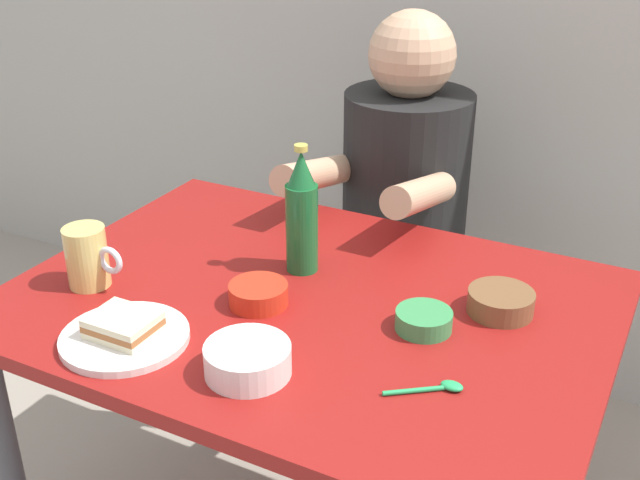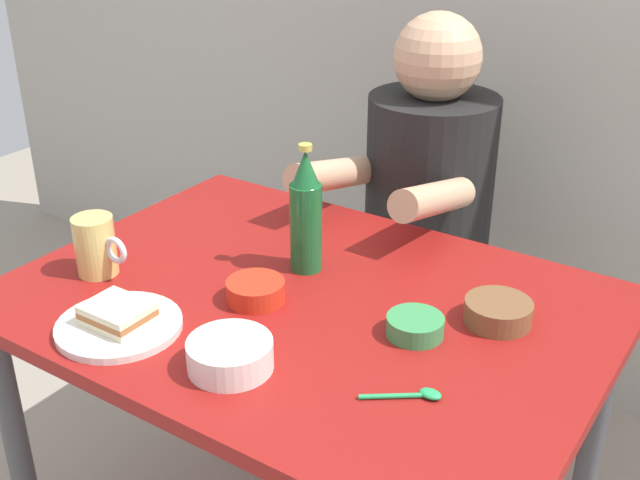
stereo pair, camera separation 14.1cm
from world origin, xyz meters
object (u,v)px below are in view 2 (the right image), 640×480
Objects in this scene: stool at (420,319)px; beer_mug at (96,246)px; dining_table at (306,339)px; plate_orange at (119,326)px; sandwich at (117,314)px; condiment_bowl_brown at (498,311)px; person_seated at (428,178)px; beer_bottle at (306,214)px.

beer_mug is (-0.34, -0.78, 0.45)m from stool.
plate_orange reaches higher than dining_table.
sandwich is 0.87× the size of beer_mug.
dining_table is 9.17× the size of condiment_bowl_brown.
person_seated is 2.75× the size of beer_bottle.
beer_bottle is 0.41m from condiment_bowl_brown.
sandwich reaches higher than condiment_bowl_brown.
beer_mug is 1.05× the size of condiment_bowl_brown.
person_seated is 0.90m from plate_orange.
plate_orange is 1.75× the size of beer_mug.
beer_mug is (-0.40, -0.15, 0.15)m from dining_table.
stool is 3.75× the size of condiment_bowl_brown.
dining_table is 0.63m from person_seated.
sandwich is 0.92× the size of condiment_bowl_brown.
condiment_bowl_brown is (0.40, 0.02, -0.10)m from beer_bottle.
sandwich reaches higher than plate_orange.
beer_mug is 0.42m from beer_bottle.
condiment_bowl_brown is (0.33, 0.12, 0.12)m from dining_table.
beer_mug is (-0.34, -0.76, 0.03)m from person_seated.
plate_orange is at bearing -33.66° from beer_mug.
plate_orange is at bearing -99.65° from stool.
condiment_bowl_brown is (0.39, -0.50, -0.00)m from person_seated.
beer_mug is (-0.19, 0.12, 0.03)m from sandwich.
person_seated reaches higher than sandwich.
condiment_bowl_brown is at bearing 35.64° from sandwich.
person_seated is 6.54× the size of sandwich.
plate_orange is at bearing -111.29° from beer_bottle.
dining_table is 1.53× the size of person_seated.
condiment_bowl_brown is at bearing 2.80° from beer_bottle.
beer_bottle is at bearing 36.46° from beer_mug.
person_seated reaches higher than beer_mug.
beer_bottle is at bearing -91.05° from person_seated.
person_seated is 0.84m from beer_mug.
sandwich is (-0.21, -0.27, 0.13)m from dining_table.
beer_mug is at bearing 146.34° from sandwich.
beer_mug is at bearing 146.34° from plate_orange.
dining_table is 0.70m from stool.
plate_orange is at bearing -99.77° from person_seated.
stool is 1.01m from sandwich.
stool is at bearing 127.14° from condiment_bowl_brown.
person_seated is at bearing 88.95° from beer_bottle.
dining_table is 5.00× the size of plate_orange.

